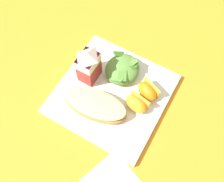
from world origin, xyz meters
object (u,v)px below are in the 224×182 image
object	(u,v)px
orange_wedge_front	(137,104)
orange_wedge_middle	(148,91)
cheesy_pizza_bread	(95,105)
milk_carton	(88,64)
white_plate	(112,94)
green_salad_pile	(122,69)

from	to	relation	value
orange_wedge_front	orange_wedge_middle	size ratio (longest dim) A/B	0.95
cheesy_pizza_bread	milk_carton	xyz separation A→B (m)	(0.07, 0.06, 0.04)
white_plate	orange_wedge_middle	bearing A→B (deg)	-62.75
milk_carton	orange_wedge_front	world-z (taller)	milk_carton
cheesy_pizza_bread	milk_carton	world-z (taller)	milk_carton
cheesy_pizza_bread	orange_wedge_middle	world-z (taller)	orange_wedge_middle
cheesy_pizza_bread	milk_carton	distance (m)	0.11
white_plate	milk_carton	distance (m)	0.10
cheesy_pizza_bread	orange_wedge_front	bearing A→B (deg)	-58.34
white_plate	orange_wedge_middle	xyz separation A→B (m)	(0.04, -0.08, 0.03)
cheesy_pizza_bread	orange_wedge_middle	bearing A→B (deg)	-43.74
orange_wedge_front	orange_wedge_middle	bearing A→B (deg)	-9.82
white_plate	green_salad_pile	xyz separation A→B (m)	(0.07, 0.01, 0.03)
green_salad_pile	orange_wedge_middle	xyz separation A→B (m)	(-0.02, -0.09, -0.00)
cheesy_pizza_bread	white_plate	bearing A→B (deg)	-14.18
green_salad_pile	cheesy_pizza_bread	bearing A→B (deg)	175.84
cheesy_pizza_bread	orange_wedge_front	world-z (taller)	orange_wedge_front
orange_wedge_front	orange_wedge_middle	distance (m)	0.05
milk_carton	orange_wedge_middle	bearing A→B (deg)	-80.24
green_salad_pile	milk_carton	world-z (taller)	milk_carton
orange_wedge_middle	orange_wedge_front	bearing A→B (deg)	170.18
milk_carton	white_plate	bearing A→B (deg)	-100.70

